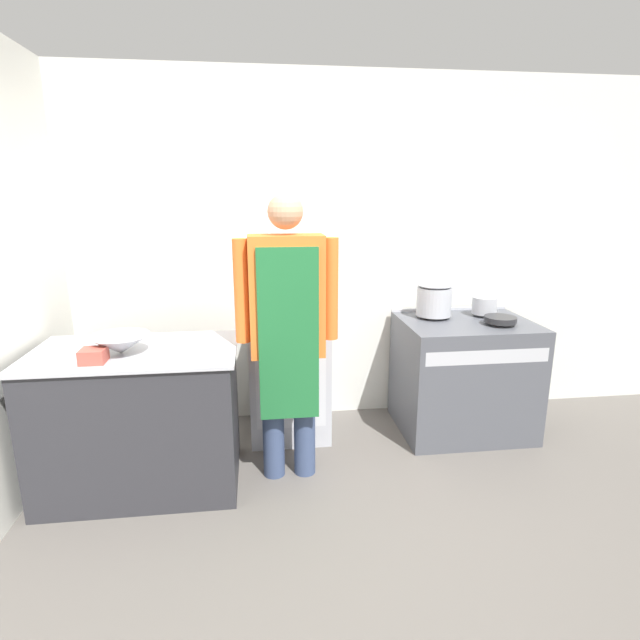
{
  "coord_description": "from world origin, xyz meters",
  "views": [
    {
      "loc": [
        -0.34,
        -2.28,
        1.82
      ],
      "look_at": [
        0.06,
        0.89,
        1.0
      ],
      "focal_mm": 28.0,
      "sensor_mm": 36.0,
      "label": 1
    }
  ],
  "objects_px": {
    "person_cook": "(287,323)",
    "stock_pot": "(434,299)",
    "stove": "(463,376)",
    "sauce_pot": "(484,305)",
    "plastic_tub": "(93,356)",
    "saute_pan": "(500,319)",
    "fridge_unit": "(289,380)",
    "mixing_bowl": "(120,344)"
  },
  "relations": [
    {
      "from": "person_cook",
      "to": "stock_pot",
      "type": "distance_m",
      "value": 1.32
    },
    {
      "from": "stove",
      "to": "sauce_pot",
      "type": "xyz_separation_m",
      "value": [
        0.19,
        0.14,
        0.52
      ]
    },
    {
      "from": "stove",
      "to": "plastic_tub",
      "type": "height_order",
      "value": "plastic_tub"
    },
    {
      "from": "person_cook",
      "to": "saute_pan",
      "type": "distance_m",
      "value": 1.62
    },
    {
      "from": "stock_pot",
      "to": "fridge_unit",
      "type": "bearing_deg",
      "value": -178.99
    },
    {
      "from": "plastic_tub",
      "to": "sauce_pot",
      "type": "bearing_deg",
      "value": 17.12
    },
    {
      "from": "plastic_tub",
      "to": "saute_pan",
      "type": "bearing_deg",
      "value": 11.73
    },
    {
      "from": "mixing_bowl",
      "to": "sauce_pot",
      "type": "height_order",
      "value": "sauce_pot"
    },
    {
      "from": "sauce_pot",
      "to": "stock_pot",
      "type": "bearing_deg",
      "value": 180.0
    },
    {
      "from": "fridge_unit",
      "to": "person_cook",
      "type": "height_order",
      "value": "person_cook"
    },
    {
      "from": "stove",
      "to": "mixing_bowl",
      "type": "distance_m",
      "value": 2.48
    },
    {
      "from": "mixing_bowl",
      "to": "stock_pot",
      "type": "xyz_separation_m",
      "value": [
        2.15,
        0.67,
        0.08
      ]
    },
    {
      "from": "plastic_tub",
      "to": "sauce_pot",
      "type": "xyz_separation_m",
      "value": [
        2.67,
        0.82,
        0.03
      ]
    },
    {
      "from": "stove",
      "to": "plastic_tub",
      "type": "relative_size",
      "value": 7.2
    },
    {
      "from": "stove",
      "to": "saute_pan",
      "type": "distance_m",
      "value": 0.53
    },
    {
      "from": "stove",
      "to": "fridge_unit",
      "type": "bearing_deg",
      "value": 175.1
    },
    {
      "from": "plastic_tub",
      "to": "stock_pot",
      "type": "distance_m",
      "value": 2.4
    },
    {
      "from": "person_cook",
      "to": "plastic_tub",
      "type": "relative_size",
      "value": 13.5
    },
    {
      "from": "fridge_unit",
      "to": "sauce_pot",
      "type": "xyz_separation_m",
      "value": [
        1.54,
        0.02,
        0.53
      ]
    },
    {
      "from": "mixing_bowl",
      "to": "saute_pan",
      "type": "relative_size",
      "value": 1.5
    },
    {
      "from": "person_cook",
      "to": "fridge_unit",
      "type": "bearing_deg",
      "value": 86.39
    },
    {
      "from": "plastic_tub",
      "to": "stock_pot",
      "type": "bearing_deg",
      "value": 20.0
    },
    {
      "from": "stock_pot",
      "to": "saute_pan",
      "type": "xyz_separation_m",
      "value": [
        0.41,
        -0.27,
        -0.11
      ]
    },
    {
      "from": "stove",
      "to": "person_cook",
      "type": "relative_size",
      "value": 0.53
    },
    {
      "from": "plastic_tub",
      "to": "saute_pan",
      "type": "xyz_separation_m",
      "value": [
        2.67,
        0.55,
        -0.02
      ]
    },
    {
      "from": "plastic_tub",
      "to": "sauce_pot",
      "type": "relative_size",
      "value": 0.71
    },
    {
      "from": "mixing_bowl",
      "to": "saute_pan",
      "type": "bearing_deg",
      "value": 8.9
    },
    {
      "from": "person_cook",
      "to": "mixing_bowl",
      "type": "height_order",
      "value": "person_cook"
    },
    {
      "from": "fridge_unit",
      "to": "stock_pot",
      "type": "xyz_separation_m",
      "value": [
        1.13,
        0.02,
        0.6
      ]
    },
    {
      "from": "plastic_tub",
      "to": "saute_pan",
      "type": "height_order",
      "value": "plastic_tub"
    },
    {
      "from": "saute_pan",
      "to": "sauce_pot",
      "type": "bearing_deg",
      "value": 90.0
    },
    {
      "from": "stock_pot",
      "to": "sauce_pot",
      "type": "distance_m",
      "value": 0.42
    },
    {
      "from": "fridge_unit",
      "to": "sauce_pot",
      "type": "height_order",
      "value": "sauce_pot"
    },
    {
      "from": "stove",
      "to": "saute_pan",
      "type": "relative_size",
      "value": 4.2
    },
    {
      "from": "stove",
      "to": "mixing_bowl",
      "type": "bearing_deg",
      "value": -167.29
    },
    {
      "from": "stock_pot",
      "to": "saute_pan",
      "type": "relative_size",
      "value": 1.15
    },
    {
      "from": "stove",
      "to": "mixing_bowl",
      "type": "relative_size",
      "value": 2.79
    },
    {
      "from": "stock_pot",
      "to": "stove",
      "type": "bearing_deg",
      "value": -31.86
    },
    {
      "from": "stock_pot",
      "to": "person_cook",
      "type": "bearing_deg",
      "value": -151.55
    },
    {
      "from": "stock_pot",
      "to": "saute_pan",
      "type": "bearing_deg",
      "value": -33.11
    },
    {
      "from": "plastic_tub",
      "to": "stock_pot",
      "type": "relative_size",
      "value": 0.51
    },
    {
      "from": "fridge_unit",
      "to": "sauce_pot",
      "type": "distance_m",
      "value": 1.63
    }
  ]
}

